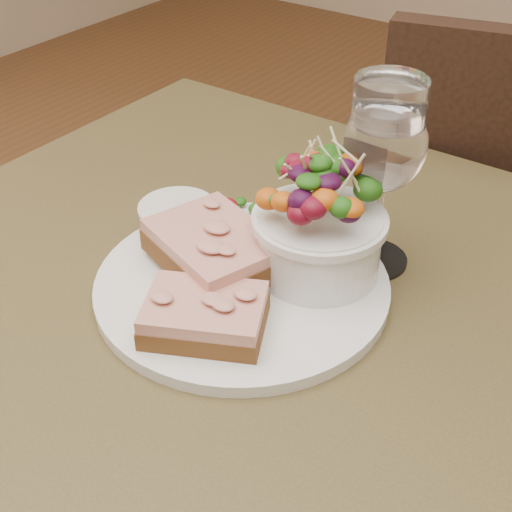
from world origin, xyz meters
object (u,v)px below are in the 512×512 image
Objects in this scene: dinner_plate at (242,285)px; sandwich_back at (214,248)px; sandwich_front at (205,315)px; wine_glass at (384,149)px; cafe_table at (239,393)px; ramekin at (178,219)px; chair_far at (491,341)px; salad_bowl at (320,217)px.

dinner_plate is 0.04m from sandwich_back.
wine_glass is at bearing 45.22° from sandwich_front.
ramekin is at bearing 154.85° from cafe_table.
wine_glass reaches higher than chair_far.
ramekin is (-0.11, 0.09, 0.01)m from sandwich_front.
salad_bowl is at bearing -115.97° from wine_glass.
chair_far is 7.09× the size of salad_bowl.
wine_glass is at bearing 64.94° from sandwich_back.
cafe_table is 6.51× the size of sandwich_front.
sandwich_front is at bearing -108.67° from wine_glass.
ramekin is 0.56× the size of salad_bowl.
ramekin is at bearing 56.46° from chair_far.
chair_far reaches higher than salad_bowl.
cafe_table is at bearing -112.57° from wine_glass.
chair_far reaches higher than cafe_table.
sandwich_back is 0.83× the size of wine_glass.
dinner_plate is 1.90× the size of sandwich_back.
ramekin reaches higher than sandwich_front.
dinner_plate reaches higher than cafe_table.
ramekin is 0.41× the size of wine_glass.
salad_bowl reaches higher than sandwich_back.
salad_bowl is at bearing 53.17° from sandwich_back.
chair_far is 3.28× the size of dinner_plate.
cafe_table is at bearing -60.77° from dinner_plate.
chair_far is (0.09, 0.63, -0.36)m from cafe_table.
chair_far is at bearing 55.99° from sandwich_front.
ramekin is (-0.10, 0.02, 0.03)m from dinner_plate.
ramekin is at bearing -167.56° from salad_bowl.
dinner_plate is at bearing 21.25° from sandwich_back.
salad_bowl is 0.73× the size of wine_glass.
chair_far is 5.14× the size of wine_glass.
salad_bowl is (0.05, 0.05, 0.07)m from dinner_plate.
wine_glass is (0.08, 0.11, 0.12)m from dinner_plate.
cafe_table is at bearing -110.13° from salad_bowl.
ramekin is at bearing 178.95° from sandwich_back.
chair_far reaches higher than sandwich_back.
salad_bowl is (0.14, 0.03, 0.04)m from ramekin.
sandwich_front is 0.70× the size of wine_glass.
ramekin is (-0.20, -0.58, 0.49)m from chair_far.
chair_far is at bearing 79.79° from dinner_plate.
dinner_plate is (-0.11, -0.60, 0.46)m from chair_far.
sandwich_front is 0.22m from wine_glass.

